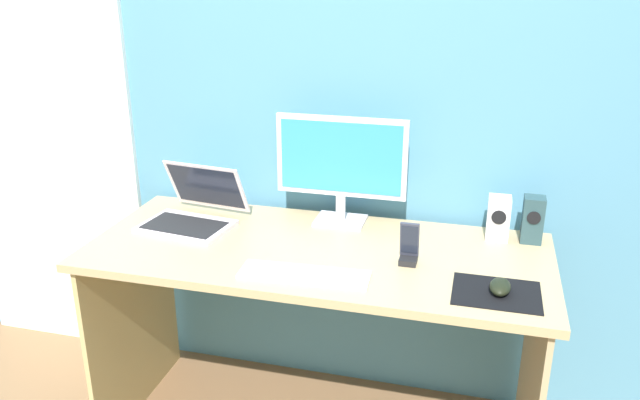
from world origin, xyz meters
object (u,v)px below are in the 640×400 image
(laptop, at_px, (193,213))
(mouse, at_px, (500,287))
(speaker_right, at_px, (533,220))
(speaker_near_monitor, at_px, (498,218))
(keyboard_external, at_px, (304,275))
(monitor, at_px, (341,165))
(phone_in_dock, at_px, (409,249))

(laptop, distance_m, mouse, 1.11)
(speaker_right, bearing_deg, laptop, -172.99)
(speaker_near_monitor, distance_m, keyboard_external, 0.72)
(speaker_right, distance_m, speaker_near_monitor, 0.11)
(monitor, relative_size, laptop, 1.36)
(speaker_right, xyz_separation_m, speaker_near_monitor, (-0.11, -0.00, -0.01))
(laptop, xyz_separation_m, phone_in_dock, (0.80, -0.13, 0.00))
(speaker_near_monitor, distance_m, laptop, 1.08)
(speaker_right, relative_size, mouse, 1.61)
(monitor, height_order, phone_in_dock, monitor)
(speaker_near_monitor, relative_size, mouse, 1.50)
(monitor, xyz_separation_m, keyboard_external, (-0.01, -0.45, -0.22))
(monitor, height_order, speaker_right, monitor)
(monitor, distance_m, mouse, 0.72)
(speaker_near_monitor, bearing_deg, speaker_right, 0.03)
(mouse, bearing_deg, speaker_right, 79.57)
(laptop, height_order, phone_in_dock, laptop)
(laptop, relative_size, mouse, 3.47)
(speaker_near_monitor, bearing_deg, mouse, -88.54)
(keyboard_external, bearing_deg, speaker_near_monitor, 35.35)
(laptop, distance_m, keyboard_external, 0.59)
(monitor, distance_m, laptop, 0.56)
(monitor, xyz_separation_m, laptop, (-0.51, -0.15, -0.18))
(mouse, bearing_deg, keyboard_external, -172.08)
(phone_in_dock, bearing_deg, monitor, 136.03)
(mouse, relative_size, phone_in_dock, 0.72)
(laptop, bearing_deg, mouse, -13.39)
(speaker_near_monitor, relative_size, keyboard_external, 0.38)
(laptop, relative_size, phone_in_dock, 2.50)
(monitor, bearing_deg, mouse, -35.70)
(mouse, xyz_separation_m, phone_in_dock, (-0.28, 0.13, 0.03))
(speaker_right, height_order, keyboard_external, speaker_right)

